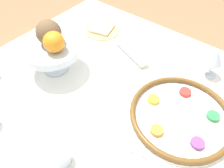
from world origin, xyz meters
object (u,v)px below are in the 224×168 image
Objects in this scene: seder_plate at (181,115)px; orange_fruit at (54,42)px; fruit_stand at (52,50)px; coconut at (49,32)px; cup_mid at (60,156)px; napkin_roll at (131,51)px; bread_plate at (102,30)px; wine_glass at (215,58)px.

orange_fruit is at bearing 12.55° from seder_plate.
seder_plate is at bearing -169.10° from fruit_stand.
coconut is 1.51× the size of cup_mid.
orange_fruit is 0.39× the size of napkin_roll.
bread_plate is 0.24m from napkin_roll.
napkin_roll is (-0.16, -0.28, -0.14)m from orange_fruit.
fruit_stand reaches higher than napkin_roll.
seder_plate is 1.55× the size of fruit_stand.
cup_mid is (-0.12, 0.54, 0.01)m from napkin_roll.
coconut is at bearing 93.38° from bread_plate.
seder_plate is 3.68× the size of coconut.
wine_glass reaches higher than bread_plate.
wine_glass is at bearing -146.14° from coconut.
seder_plate is 0.61m from bread_plate.
wine_glass reaches higher than fruit_stand.
orange_fruit is 0.39m from bread_plate.
cup_mid is (0.20, 0.64, -0.06)m from wine_glass.
orange_fruit reaches higher than fruit_stand.
bread_plate is at bearing -60.07° from cup_mid.
orange_fruit is 0.40m from cup_mid.
wine_glass is 0.65m from coconut.
cup_mid reaches higher than seder_plate.
napkin_roll is (-0.23, 0.06, 0.02)m from bread_plate.
bread_plate is (0.02, -0.33, -0.17)m from coconut.
fruit_stand is 0.35m from bread_plate.
coconut is (0.01, -0.01, 0.07)m from fruit_stand.
bread_plate is at bearing -15.73° from napkin_roll.
cup_mid reaches higher than bread_plate.
seder_plate is 0.52m from orange_fruit.
bread_plate is 0.89× the size of napkin_roll.
seder_plate is 0.42m from cup_mid.
cup_mid is at bearing 102.44° from napkin_roll.
wine_glass is 1.61× the size of orange_fruit.
coconut reaches higher than napkin_roll.
orange_fruit is at bearing -42.75° from cup_mid.
napkin_roll is (0.33, -0.17, 0.01)m from seder_plate.
napkin_roll is 0.55m from cup_mid.
fruit_stand is at bearing 10.90° from seder_plate.
orange_fruit is at bearing 38.15° from wine_glass.
napkin_roll is (-0.20, -0.28, -0.08)m from fruit_stand.
napkin_roll is 3.17× the size of cup_mid.
bread_plate is 2.84× the size of cup_mid.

